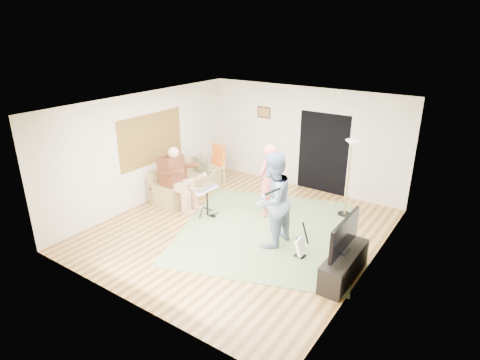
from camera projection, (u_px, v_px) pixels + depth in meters
name	position (u px, v px, depth m)	size (l,w,h in m)	color
floor	(240.00, 229.00, 8.70)	(6.00, 6.00, 0.00)	brown
walls	(240.00, 171.00, 8.21)	(5.50, 6.00, 2.70)	beige
ceiling	(240.00, 105.00, 7.72)	(6.00, 6.00, 0.00)	white
window_blinds	(151.00, 139.00, 9.74)	(2.05, 2.05, 0.00)	olive
doorway	(323.00, 153.00, 10.33)	(2.10, 2.10, 0.00)	black
picture_frame	(264.00, 112.00, 10.96)	(0.42, 0.03, 0.32)	#3F2314
area_rug	(266.00, 230.00, 8.65)	(3.55, 3.82, 0.02)	#687F4D
sofa	(184.00, 185.00, 10.41)	(0.80, 1.94, 0.78)	#A38851
drummer	(179.00, 185.00, 9.57)	(0.97, 0.54, 1.50)	#592C19
drum_kit	(207.00, 203.00, 9.22)	(0.38, 0.68, 0.70)	black
singer	(268.00, 181.00, 9.07)	(0.62, 0.41, 1.70)	#EC6669
microphone	(276.00, 165.00, 8.81)	(0.06, 0.06, 0.24)	black
guitarist	(272.00, 201.00, 7.77)	(0.94, 0.73, 1.93)	#7186A6
guitar_held	(282.00, 186.00, 7.54)	(0.12, 0.60, 0.26)	white
guitar_spare	(301.00, 247.00, 7.61)	(0.27, 0.24, 0.75)	black
torchiere_lamp	(350.00, 165.00, 8.91)	(0.32, 0.32, 1.80)	black
dining_chair	(214.00, 171.00, 11.02)	(0.56, 0.58, 1.11)	beige
tv_cabinet	(344.00, 266.00, 6.96)	(0.40, 1.40, 0.50)	black
television	(344.00, 234.00, 6.77)	(0.06, 1.18, 0.59)	black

